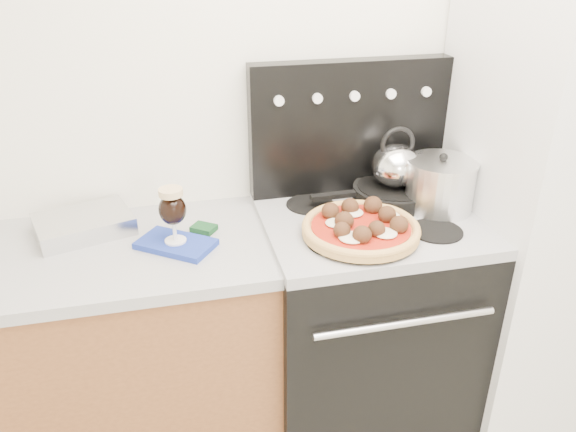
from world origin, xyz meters
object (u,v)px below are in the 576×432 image
object	(u,v)px
base_cabinet	(68,368)
beer_glass	(173,215)
skillet	(393,193)
tea_kettle	(396,162)
oven_mitt	(176,244)
pizza	(361,226)
fridge	(549,194)
pizza_pan	(360,235)
stove_body	(362,326)
stock_pot	(440,186)

from	to	relation	value
base_cabinet	beer_glass	bearing A→B (deg)	-5.84
beer_glass	skillet	size ratio (longest dim) A/B	0.63
beer_glass	tea_kettle	distance (m)	0.83
base_cabinet	oven_mitt	xyz separation A→B (m)	(0.42, -0.04, 0.48)
beer_glass	pizza	size ratio (longest dim) A/B	0.49
pizza	tea_kettle	distance (m)	0.35
fridge	tea_kettle	size ratio (longest dim) A/B	9.74
pizza	base_cabinet	bearing A→B (deg)	171.69
oven_mitt	pizza_pan	xyz separation A→B (m)	(0.60, -0.11, 0.02)
beer_glass	tea_kettle	xyz separation A→B (m)	(0.82, 0.14, 0.06)
pizza_pan	pizza	world-z (taller)	pizza
base_cabinet	stove_body	distance (m)	1.11
pizza_pan	beer_glass	bearing A→B (deg)	169.98
stove_body	stock_pot	bearing A→B (deg)	4.20
tea_kettle	stock_pot	xyz separation A→B (m)	(0.13, -0.10, -0.06)
oven_mitt	skillet	xyz separation A→B (m)	(0.82, 0.14, 0.04)
fridge	oven_mitt	xyz separation A→B (m)	(-1.38, 0.01, -0.04)
base_cabinet	beer_glass	distance (m)	0.72
pizza	stock_pot	size ratio (longest dim) A/B	1.61
fridge	pizza_pan	world-z (taller)	fridge
base_cabinet	pizza	bearing A→B (deg)	-8.31
beer_glass	skillet	world-z (taller)	beer_glass
tea_kettle	stock_pot	world-z (taller)	tea_kettle
stove_body	tea_kettle	bearing A→B (deg)	42.07
base_cabinet	oven_mitt	world-z (taller)	oven_mitt
pizza_pan	stove_body	bearing A→B (deg)	56.43
oven_mitt	tea_kettle	xyz separation A→B (m)	(0.82, 0.14, 0.16)
stove_body	skillet	xyz separation A→B (m)	(0.14, 0.12, 0.51)
pizza	skillet	xyz separation A→B (m)	(0.22, 0.25, -0.01)
skillet	stock_pot	world-z (taller)	stock_pot
base_cabinet	beer_glass	size ratio (longest dim) A/B	7.56
oven_mitt	tea_kettle	distance (m)	0.85
base_cabinet	oven_mitt	bearing A→B (deg)	-5.84
pizza_pan	tea_kettle	world-z (taller)	tea_kettle
base_cabinet	skillet	distance (m)	1.35
stove_body	pizza	xyz separation A→B (m)	(-0.08, -0.12, 0.52)
pizza	beer_glass	bearing A→B (deg)	169.98
beer_glass	pizza	xyz separation A→B (m)	(0.60, -0.11, -0.06)
base_cabinet	pizza_pan	world-z (taller)	pizza_pan
skillet	pizza_pan	bearing A→B (deg)	-131.50
beer_glass	tea_kettle	bearing A→B (deg)	9.78
pizza_pan	tea_kettle	bearing A→B (deg)	48.50
base_cabinet	stove_body	size ratio (longest dim) A/B	1.65
tea_kettle	skillet	bearing A→B (deg)	0.00
skillet	pizza	bearing A→B (deg)	-131.50
fridge	pizza	size ratio (longest dim) A/B	4.88
stove_body	fridge	world-z (taller)	fridge
pizza	tea_kettle	bearing A→B (deg)	48.50
base_cabinet	stock_pot	distance (m)	1.49
base_cabinet	fridge	bearing A→B (deg)	-1.59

